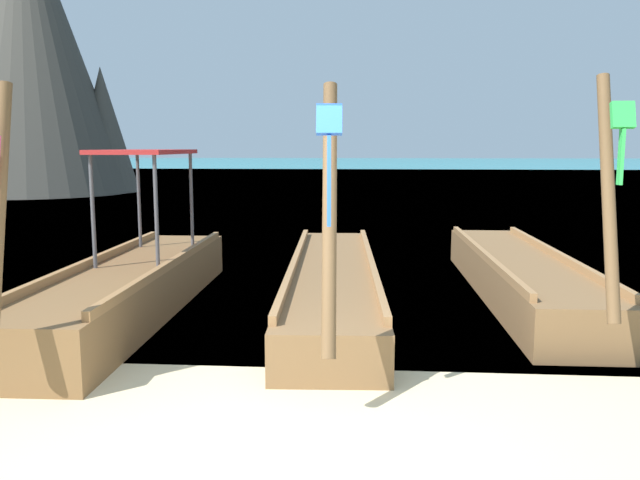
{
  "coord_description": "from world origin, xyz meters",
  "views": [
    {
      "loc": [
        0.63,
        -4.21,
        2.18
      ],
      "look_at": [
        0.0,
        3.97,
        1.0
      ],
      "focal_mm": 36.48,
      "sensor_mm": 36.0,
      "label": 1
    }
  ],
  "objects_px": {
    "longtail_boat_pink_ribbon": "(132,285)",
    "longtail_boat_green_ribbon": "(519,276)",
    "karst_rock": "(33,50)",
    "longtail_boat_blue_ribbon": "(333,282)"
  },
  "relations": [
    {
      "from": "longtail_boat_blue_ribbon",
      "to": "longtail_boat_green_ribbon",
      "type": "relative_size",
      "value": 1.14
    },
    {
      "from": "longtail_boat_blue_ribbon",
      "to": "longtail_boat_pink_ribbon",
      "type": "bearing_deg",
      "value": -160.98
    },
    {
      "from": "longtail_boat_green_ribbon",
      "to": "longtail_boat_pink_ribbon",
      "type": "bearing_deg",
      "value": -165.64
    },
    {
      "from": "longtail_boat_pink_ribbon",
      "to": "karst_rock",
      "type": "bearing_deg",
      "value": 120.02
    },
    {
      "from": "longtail_boat_blue_ribbon",
      "to": "longtail_boat_green_ribbon",
      "type": "height_order",
      "value": "longtail_boat_green_ribbon"
    },
    {
      "from": "longtail_boat_blue_ribbon",
      "to": "karst_rock",
      "type": "height_order",
      "value": "karst_rock"
    },
    {
      "from": "longtail_boat_pink_ribbon",
      "to": "longtail_boat_green_ribbon",
      "type": "xyz_separation_m",
      "value": [
        5.31,
        1.36,
        -0.07
      ]
    },
    {
      "from": "karst_rock",
      "to": "longtail_boat_pink_ribbon",
      "type": "bearing_deg",
      "value": -59.98
    },
    {
      "from": "longtail_boat_pink_ribbon",
      "to": "longtail_boat_blue_ribbon",
      "type": "relative_size",
      "value": 0.82
    },
    {
      "from": "longtail_boat_blue_ribbon",
      "to": "longtail_boat_green_ribbon",
      "type": "bearing_deg",
      "value": 9.68
    }
  ]
}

